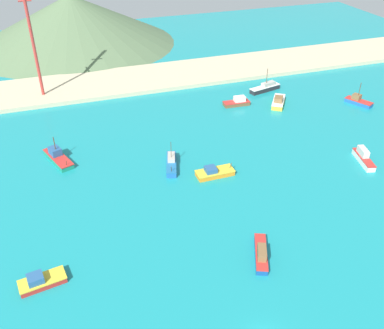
{
  "coord_description": "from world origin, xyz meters",
  "views": [
    {
      "loc": [
        -20.84,
        -30.52,
        51.07
      ],
      "look_at": [
        4.89,
        44.42,
        0.07
      ],
      "focal_mm": 40.43,
      "sensor_mm": 36.0,
      "label": 1
    }
  ],
  "objects_px": {
    "fishing_boat_14": "(171,163)",
    "radio_tower": "(33,41)",
    "fishing_boat_7": "(265,88)",
    "fishing_boat_12": "(358,101)",
    "fishing_boat_6": "(58,157)",
    "fishing_boat_13": "(278,102)",
    "fishing_boat_0": "(364,158)",
    "fishing_boat_5": "(261,253)",
    "fishing_boat_10": "(41,281)",
    "fishing_boat_3": "(237,102)",
    "fishing_boat_4": "(214,172)"
  },
  "relations": [
    {
      "from": "fishing_boat_14",
      "to": "radio_tower",
      "type": "bearing_deg",
      "value": 117.6
    },
    {
      "from": "fishing_boat_7",
      "to": "fishing_boat_12",
      "type": "bearing_deg",
      "value": -39.71
    },
    {
      "from": "fishing_boat_6",
      "to": "fishing_boat_13",
      "type": "bearing_deg",
      "value": 9.6
    },
    {
      "from": "fishing_boat_0",
      "to": "fishing_boat_6",
      "type": "height_order",
      "value": "fishing_boat_6"
    },
    {
      "from": "fishing_boat_5",
      "to": "fishing_boat_10",
      "type": "relative_size",
      "value": 1.17
    },
    {
      "from": "fishing_boat_7",
      "to": "fishing_boat_12",
      "type": "xyz_separation_m",
      "value": [
        20.18,
        -16.76,
        -0.06
      ]
    },
    {
      "from": "fishing_boat_0",
      "to": "fishing_boat_12",
      "type": "distance_m",
      "value": 31.39
    },
    {
      "from": "fishing_boat_3",
      "to": "fishing_boat_14",
      "type": "bearing_deg",
      "value": -137.36
    },
    {
      "from": "radio_tower",
      "to": "fishing_boat_10",
      "type": "bearing_deg",
      "value": -93.13
    },
    {
      "from": "fishing_boat_0",
      "to": "fishing_boat_4",
      "type": "distance_m",
      "value": 33.43
    },
    {
      "from": "fishing_boat_4",
      "to": "fishing_boat_12",
      "type": "bearing_deg",
      "value": 21.47
    },
    {
      "from": "fishing_boat_5",
      "to": "fishing_boat_12",
      "type": "bearing_deg",
      "value": 40.52
    },
    {
      "from": "fishing_boat_3",
      "to": "fishing_boat_7",
      "type": "distance_m",
      "value": 13.61
    },
    {
      "from": "fishing_boat_6",
      "to": "fishing_boat_7",
      "type": "height_order",
      "value": "fishing_boat_7"
    },
    {
      "from": "fishing_boat_4",
      "to": "fishing_boat_7",
      "type": "height_order",
      "value": "fishing_boat_7"
    },
    {
      "from": "fishing_boat_12",
      "to": "fishing_boat_4",
      "type": "bearing_deg",
      "value": -158.53
    },
    {
      "from": "fishing_boat_12",
      "to": "radio_tower",
      "type": "height_order",
      "value": "radio_tower"
    },
    {
      "from": "fishing_boat_0",
      "to": "fishing_boat_12",
      "type": "xyz_separation_m",
      "value": [
        18.0,
        25.72,
        -0.19
      ]
    },
    {
      "from": "fishing_boat_14",
      "to": "fishing_boat_10",
      "type": "bearing_deg",
      "value": -138.17
    },
    {
      "from": "fishing_boat_12",
      "to": "radio_tower",
      "type": "distance_m",
      "value": 90.3
    },
    {
      "from": "fishing_boat_3",
      "to": "fishing_boat_6",
      "type": "xyz_separation_m",
      "value": [
        -49.34,
        -13.75,
        0.02
      ]
    },
    {
      "from": "fishing_boat_7",
      "to": "fishing_boat_6",
      "type": "bearing_deg",
      "value": -161.79
    },
    {
      "from": "fishing_boat_3",
      "to": "fishing_boat_10",
      "type": "bearing_deg",
      "value": -137.78
    },
    {
      "from": "fishing_boat_3",
      "to": "fishing_boat_12",
      "type": "height_order",
      "value": "fishing_boat_12"
    },
    {
      "from": "fishing_boat_5",
      "to": "fishing_boat_14",
      "type": "relative_size",
      "value": 0.94
    },
    {
      "from": "fishing_boat_13",
      "to": "fishing_boat_3",
      "type": "bearing_deg",
      "value": 161.85
    },
    {
      "from": "fishing_boat_3",
      "to": "radio_tower",
      "type": "bearing_deg",
      "value": 156.25
    },
    {
      "from": "fishing_boat_13",
      "to": "fishing_boat_5",
      "type": "bearing_deg",
      "value": -121.14
    },
    {
      "from": "fishing_boat_0",
      "to": "fishing_boat_12",
      "type": "height_order",
      "value": "fishing_boat_12"
    },
    {
      "from": "fishing_boat_5",
      "to": "fishing_boat_14",
      "type": "distance_m",
      "value": 31.57
    },
    {
      "from": "fishing_boat_5",
      "to": "radio_tower",
      "type": "height_order",
      "value": "radio_tower"
    },
    {
      "from": "fishing_boat_10",
      "to": "fishing_boat_13",
      "type": "distance_m",
      "value": 79.85
    },
    {
      "from": "fishing_boat_5",
      "to": "fishing_boat_10",
      "type": "xyz_separation_m",
      "value": [
        -34.16,
        5.76,
        -0.18
      ]
    },
    {
      "from": "fishing_boat_6",
      "to": "radio_tower",
      "type": "height_order",
      "value": "radio_tower"
    },
    {
      "from": "fishing_boat_0",
      "to": "fishing_boat_4",
      "type": "bearing_deg",
      "value": 170.2
    },
    {
      "from": "fishing_boat_5",
      "to": "fishing_boat_6",
      "type": "height_order",
      "value": "fishing_boat_6"
    },
    {
      "from": "fishing_boat_13",
      "to": "radio_tower",
      "type": "bearing_deg",
      "value": 157.21
    },
    {
      "from": "fishing_boat_5",
      "to": "fishing_boat_7",
      "type": "relative_size",
      "value": 0.83
    },
    {
      "from": "fishing_boat_12",
      "to": "fishing_boat_14",
      "type": "xyz_separation_m",
      "value": [
        -58.45,
        -13.86,
        -0.02
      ]
    },
    {
      "from": "fishing_boat_10",
      "to": "fishing_boat_4",
      "type": "bearing_deg",
      "value": 28.09
    },
    {
      "from": "fishing_boat_0",
      "to": "fishing_boat_4",
      "type": "relative_size",
      "value": 1.05
    },
    {
      "from": "fishing_boat_0",
      "to": "fishing_boat_14",
      "type": "distance_m",
      "value": 42.16
    },
    {
      "from": "fishing_boat_12",
      "to": "radio_tower",
      "type": "relative_size",
      "value": 0.24
    },
    {
      "from": "fishing_boat_3",
      "to": "fishing_boat_10",
      "type": "relative_size",
      "value": 1.01
    },
    {
      "from": "fishing_boat_6",
      "to": "fishing_boat_14",
      "type": "bearing_deg",
      "value": -24.37
    },
    {
      "from": "fishing_boat_10",
      "to": "fishing_boat_3",
      "type": "bearing_deg",
      "value": 42.22
    },
    {
      "from": "fishing_boat_12",
      "to": "fishing_boat_13",
      "type": "height_order",
      "value": "fishing_boat_12"
    },
    {
      "from": "fishing_boat_12",
      "to": "fishing_boat_0",
      "type": "bearing_deg",
      "value": -124.98
    },
    {
      "from": "fishing_boat_4",
      "to": "fishing_boat_14",
      "type": "bearing_deg",
      "value": 140.6
    },
    {
      "from": "fishing_boat_10",
      "to": "fishing_boat_12",
      "type": "distance_m",
      "value": 95.07
    }
  ]
}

